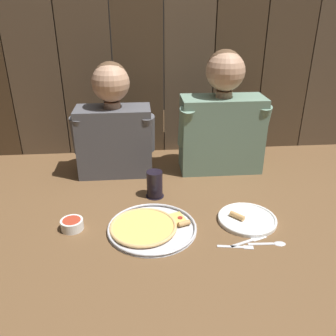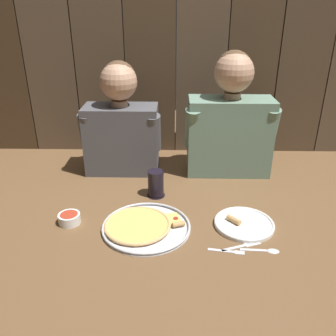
# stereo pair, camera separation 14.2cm
# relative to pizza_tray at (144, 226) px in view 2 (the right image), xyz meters

# --- Properties ---
(ground_plane) EXTENTS (3.20, 3.20, 0.00)m
(ground_plane) POSITION_rel_pizza_tray_xyz_m (0.12, 0.07, -0.01)
(ground_plane) COLOR brown
(pizza_tray) EXTENTS (0.35, 0.35, 0.03)m
(pizza_tray) POSITION_rel_pizza_tray_xyz_m (0.00, 0.00, 0.00)
(pizza_tray) COLOR silver
(pizza_tray) RESTS_ON ground
(dinner_plate) EXTENTS (0.24, 0.24, 0.03)m
(dinner_plate) POSITION_rel_pizza_tray_xyz_m (0.40, 0.02, -0.00)
(dinner_plate) COLOR white
(dinner_plate) RESTS_ON ground
(drinking_glass) EXTENTS (0.08, 0.08, 0.12)m
(drinking_glass) POSITION_rel_pizza_tray_xyz_m (0.04, 0.26, 0.05)
(drinking_glass) COLOR black
(drinking_glass) RESTS_ON ground
(dipping_bowl) EXTENTS (0.09, 0.09, 0.04)m
(dipping_bowl) POSITION_rel_pizza_tray_xyz_m (-0.30, 0.03, 0.01)
(dipping_bowl) COLOR white
(dipping_bowl) RESTS_ON ground
(table_fork) EXTENTS (0.13, 0.04, 0.01)m
(table_fork) POSITION_rel_pizza_tray_xyz_m (0.31, -0.14, -0.01)
(table_fork) COLOR silver
(table_fork) RESTS_ON ground
(table_knife) EXTENTS (0.15, 0.07, 0.01)m
(table_knife) POSITION_rel_pizza_tray_xyz_m (0.37, -0.11, -0.01)
(table_knife) COLOR silver
(table_knife) RESTS_ON ground
(table_spoon) EXTENTS (0.14, 0.03, 0.01)m
(table_spoon) POSITION_rel_pizza_tray_xyz_m (0.45, -0.13, -0.01)
(table_spoon) COLOR silver
(table_spoon) RESTS_ON ground
(diner_left) EXTENTS (0.40, 0.19, 0.56)m
(diner_left) POSITION_rel_pizza_tray_xyz_m (-0.15, 0.52, 0.25)
(diner_left) COLOR #4C4C51
(diner_left) RESTS_ON ground
(diner_right) EXTENTS (0.45, 0.21, 0.61)m
(diner_right) POSITION_rel_pizza_tray_xyz_m (0.39, 0.53, 0.27)
(diner_right) COLOR slate
(diner_right) RESTS_ON ground
(wooden_backdrop_wall) EXTENTS (2.19, 0.03, 1.31)m
(wooden_backdrop_wall) POSITION_rel_pizza_tray_xyz_m (0.12, 0.82, 0.65)
(wooden_backdrop_wall) COLOR #402E1C
(wooden_backdrop_wall) RESTS_ON ground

